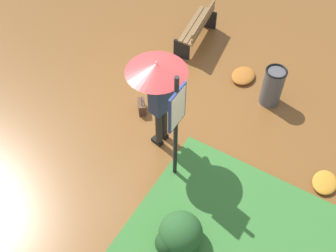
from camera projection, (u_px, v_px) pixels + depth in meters
ground_plane at (157, 128)px, 7.77m from camera, size 18.00×18.00×0.00m
person_with_umbrella at (158, 83)px, 6.34m from camera, size 0.96×0.96×2.04m
info_sign_post at (176, 120)px, 6.00m from camera, size 0.44×0.07×2.30m
handbag at (142, 106)px, 7.95m from camera, size 0.32×0.30×0.37m
park_bench at (198, 28)px, 9.09m from camera, size 1.40×0.56×0.75m
trash_bin at (273, 86)px, 7.89m from camera, size 0.42×0.42×0.83m
shrub_cluster at (178, 234)px, 6.09m from camera, size 0.73×0.67×0.60m
leaf_pile_near_person at (325, 182)px, 6.93m from camera, size 0.52×0.41×0.11m
leaf_pile_by_bench at (243, 76)px, 8.59m from camera, size 0.59×0.47×0.13m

